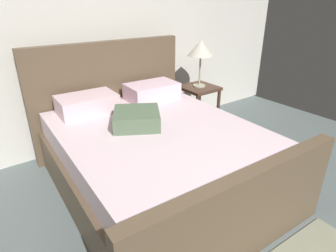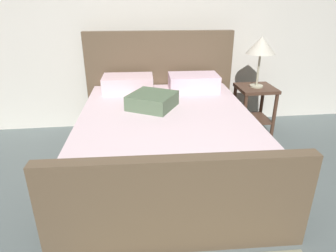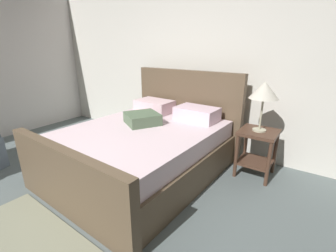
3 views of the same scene
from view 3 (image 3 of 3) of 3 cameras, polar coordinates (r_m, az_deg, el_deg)
The scene contains 4 objects.
wall_back at distance 3.80m, azimuth 6.75°, elevation 16.25°, with size 6.10×0.12×2.83m, color silver.
bed at distance 3.04m, azimuth -5.52°, elevation -5.01°, with size 1.87×2.24×1.25m.
nightstand_right at distance 3.13m, azimuth 20.89°, elevation -4.49°, with size 0.44×0.44×0.60m.
table_lamp_right at distance 2.95m, azimuth 22.43°, elevation 7.85°, with size 0.34×0.34×0.60m.
Camera 3 is at (1.77, -0.57, 1.57)m, focal length 24.99 mm.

